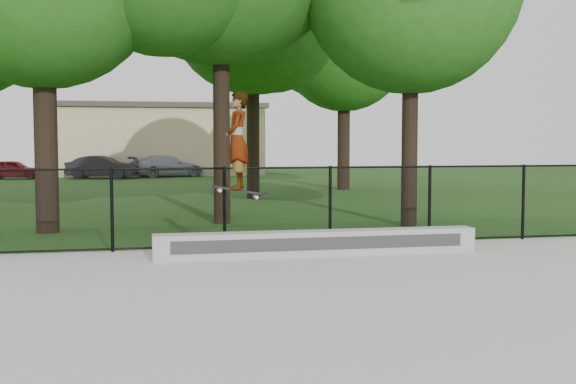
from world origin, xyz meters
The scene contains 9 objects.
ground centered at (0.00, 0.00, 0.00)m, with size 100.00×100.00×0.00m, color #264C15.
concrete_slab centered at (0.00, 0.00, 0.03)m, with size 14.00×12.00×0.06m, color #ABACA6.
grind_ledge centered at (-0.53, 4.70, 0.28)m, with size 5.60×0.40×0.43m, color #A6A7A2.
car_a centered at (-9.98, 33.83, 0.52)m, with size 1.23×3.04×1.04m, color maroon.
car_b centered at (-5.33, 33.24, 0.63)m, with size 1.33×3.44×1.25m, color black.
car_c centered at (-1.78, 34.42, 0.61)m, with size 1.71×3.88×1.22m, color gray.
skater_airborne centered at (-1.96, 4.47, 2.00)m, with size 0.83×0.64×1.75m.
chainlink_fence centered at (0.00, 5.90, 0.81)m, with size 16.06×0.06×1.50m.
distant_building centered at (-2.00, 38.00, 2.16)m, with size 12.40×6.40×4.30m.
Camera 1 is at (-3.59, -7.17, 2.01)m, focal length 45.00 mm.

